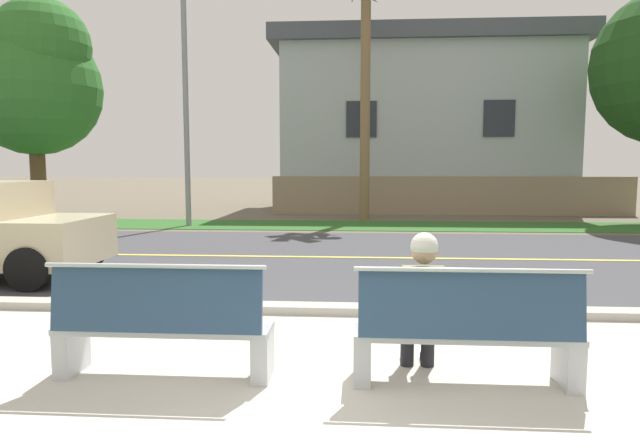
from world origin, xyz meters
name	(u,v)px	position (x,y,z in m)	size (l,w,h in m)	color
ground_plane	(342,247)	(0.00, 8.00, 0.00)	(140.00, 140.00, 0.00)	#665B4C
sidewalk_pavement	(314,373)	(0.00, 0.40, 0.01)	(44.00, 3.60, 0.01)	beige
curb_edge	(327,309)	(0.00, 2.35, 0.06)	(44.00, 0.30, 0.11)	#ADA89E
street_asphalt	(339,257)	(0.00, 6.50, 0.00)	(52.00, 8.00, 0.01)	#424247
road_centre_line	(339,257)	(0.00, 6.50, 0.01)	(48.00, 0.14, 0.01)	#E0CC4C
far_verge_grass	(346,225)	(0.00, 12.35, 0.01)	(48.00, 2.80, 0.02)	#2D6026
bench_left	(163,327)	(-1.24, 0.18, 0.45)	(1.80, 0.48, 1.01)	silver
bench_right	(466,333)	(1.24, 0.18, 0.45)	(1.80, 0.48, 1.01)	silver
seated_person_olive	(422,300)	(0.91, 0.35, 0.68)	(0.52, 0.68, 1.25)	black
streetlamp	(187,80)	(-4.69, 12.14, 4.30)	(0.24, 2.10, 7.58)	gray
shade_tree_far_left	(36,79)	(-10.01, 13.31, 4.57)	(4.26, 4.26, 7.03)	brown
palm_tree_tall	(366,15)	(0.55, 14.16, 6.57)	(2.09, 1.98, 8.19)	brown
garden_wall	(450,196)	(3.68, 16.34, 0.70)	(13.00, 0.36, 1.40)	gray
house_across_street	(420,125)	(2.89, 19.54, 3.50)	(11.78, 6.91, 6.91)	#A3ADB2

